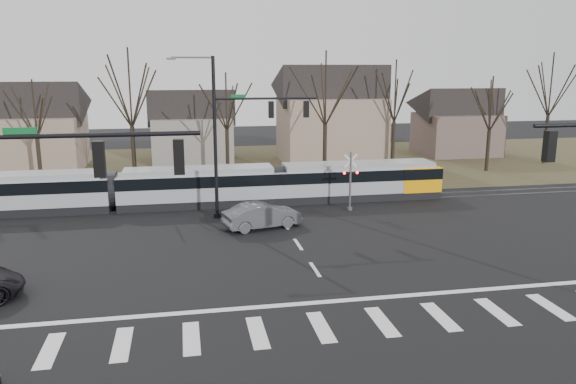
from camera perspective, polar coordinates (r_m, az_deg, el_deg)
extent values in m
plane|color=black|center=(25.45, 3.82, -9.41)|extent=(140.00, 140.00, 0.00)
cube|color=#38331E|center=(55.97, -4.39, 2.72)|extent=(140.00, 28.00, 0.01)
cube|color=silver|center=(21.62, -23.05, -14.58)|extent=(0.60, 2.60, 0.01)
cube|color=silver|center=(21.22, -16.50, -14.59)|extent=(0.60, 2.60, 0.01)
cube|color=silver|center=(21.09, -9.80, -14.42)|extent=(0.60, 2.60, 0.01)
cube|color=silver|center=(21.23, -3.11, -14.05)|extent=(0.60, 2.60, 0.01)
cube|color=silver|center=(21.64, 3.38, -13.52)|extent=(0.60, 2.60, 0.01)
cube|color=silver|center=(22.29, 9.53, -12.85)|extent=(0.60, 2.60, 0.01)
cube|color=silver|center=(23.18, 15.23, -12.11)|extent=(0.60, 2.60, 0.01)
cube|color=silver|center=(24.28, 20.44, -11.32)|extent=(0.60, 2.60, 0.01)
cube|color=silver|center=(25.55, 25.14, -10.53)|extent=(0.60, 2.60, 0.01)
cube|color=silver|center=(23.85, 4.92, -10.97)|extent=(28.00, 0.35, 0.01)
cube|color=silver|center=(27.26, 2.77, -7.87)|extent=(0.18, 2.00, 0.01)
cube|color=silver|center=(30.95, 1.04, -5.34)|extent=(0.18, 2.00, 0.01)
cube|color=silver|center=(34.71, -0.31, -3.35)|extent=(0.18, 2.00, 0.01)
cube|color=silver|center=(38.51, -1.39, -1.75)|extent=(0.18, 2.00, 0.01)
cube|color=silver|center=(42.35, -2.27, -0.44)|extent=(0.18, 2.00, 0.01)
cube|color=silver|center=(46.22, -3.00, 0.66)|extent=(0.18, 2.00, 0.01)
cube|color=silver|center=(50.11, -3.62, 1.58)|extent=(0.18, 2.00, 0.01)
cube|color=silver|center=(54.02, -4.15, 2.37)|extent=(0.18, 2.00, 0.01)
cube|color=#59595E|center=(39.56, -1.64, -1.33)|extent=(90.00, 0.12, 0.06)
cube|color=#59595E|center=(40.90, -1.96, -0.87)|extent=(90.00, 0.12, 0.06)
cube|color=gray|center=(41.17, -25.95, -0.17)|extent=(12.03, 2.59, 2.70)
cube|color=black|center=(41.07, -26.02, 0.57)|extent=(12.05, 2.63, 0.79)
cube|color=gray|center=(39.69, -8.98, 0.53)|extent=(11.11, 2.59, 2.70)
cube|color=black|center=(39.58, -9.00, 1.30)|extent=(11.13, 2.63, 0.79)
cube|color=gray|center=(41.64, 7.14, 1.14)|extent=(12.03, 2.59, 2.70)
cube|color=black|center=(41.53, 7.16, 1.88)|extent=(12.05, 2.63, 0.79)
cube|color=#FFA307|center=(43.21, 12.88, 1.45)|extent=(2.96, 2.65, 1.80)
imported|color=#4B4D52|center=(33.90, -2.63, -2.40)|extent=(3.98, 5.53, 1.55)
cylinder|color=black|center=(17.16, -19.87, 5.44)|extent=(6.50, 0.14, 0.14)
cube|color=#0C5926|center=(17.50, -25.59, 5.58)|extent=(0.90, 0.03, 0.22)
cube|color=black|center=(17.20, -18.63, 3.19)|extent=(0.32, 0.32, 1.05)
sphere|color=#FF0C07|center=(17.15, -18.71, 4.27)|extent=(0.22, 0.22, 0.22)
cube|color=black|center=(17.03, -11.02, 3.53)|extent=(0.32, 0.32, 1.05)
sphere|color=#FF0C07|center=(16.99, -11.07, 4.62)|extent=(0.22, 0.22, 0.22)
cube|color=black|center=(20.94, 25.03, 4.23)|extent=(0.32, 0.32, 1.05)
sphere|color=#FF0C07|center=(20.90, 25.11, 5.12)|extent=(0.22, 0.22, 0.22)
cylinder|color=black|center=(35.66, -7.41, 5.34)|extent=(0.22, 0.22, 10.20)
cylinder|color=black|center=(36.61, -7.20, -2.37)|extent=(0.44, 0.44, 0.30)
cylinder|color=black|center=(35.78, -2.25, 9.47)|extent=(6.50, 0.14, 0.14)
cube|color=#0C5926|center=(35.55, -5.09, 9.66)|extent=(0.90, 0.03, 0.22)
cube|color=black|center=(35.87, -1.73, 8.37)|extent=(0.32, 0.32, 1.05)
sphere|color=#FF0C07|center=(35.85, -1.73, 8.89)|extent=(0.22, 0.22, 0.22)
cube|color=black|center=(36.29, 1.86, 8.41)|extent=(0.32, 0.32, 1.05)
sphere|color=#FF0C07|center=(36.27, 1.87, 8.93)|extent=(0.22, 0.22, 0.22)
cube|color=#59595B|center=(35.34, -11.80, 13.12)|extent=(0.55, 0.22, 0.14)
cylinder|color=#59595B|center=(38.05, 6.35, 1.08)|extent=(0.14, 0.14, 4.00)
cylinder|color=#59595B|center=(38.47, 6.28, -1.69)|extent=(0.36, 0.36, 0.20)
cube|color=silver|center=(37.80, 6.40, 3.16)|extent=(0.95, 0.04, 0.95)
cube|color=silver|center=(37.80, 6.40, 3.16)|extent=(0.95, 0.04, 0.95)
cube|color=black|center=(37.93, 6.37, 1.97)|extent=(1.00, 0.10, 0.12)
sphere|color=#FF0C07|center=(37.73, 5.75, 1.93)|extent=(0.18, 0.18, 0.18)
sphere|color=#FF0C07|center=(37.99, 7.05, 1.97)|extent=(0.18, 0.18, 0.18)
cube|color=#836F5F|center=(58.94, -24.43, 4.59)|extent=(9.00, 8.00, 5.00)
cube|color=slate|center=(59.29, -9.69, 5.32)|extent=(8.00, 7.00, 4.50)
cube|color=#836F5F|center=(58.16, 4.34, 6.32)|extent=(10.00, 8.00, 6.50)
cube|color=brown|center=(65.57, 16.69, 5.65)|extent=(8.00, 7.00, 4.50)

